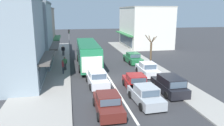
% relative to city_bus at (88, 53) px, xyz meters
% --- Properties ---
extents(ground_plane, '(140.00, 140.00, 0.00)m').
position_rel_city_bus_xyz_m(ground_plane, '(1.79, -6.23, -1.88)').
color(ground_plane, '#2D2D30').
extents(lane_centre_line, '(0.20, 28.00, 0.01)m').
position_rel_city_bus_xyz_m(lane_centre_line, '(1.79, -2.23, -1.88)').
color(lane_centre_line, silver).
rests_on(lane_centre_line, ground).
extents(sidewalk_left, '(5.20, 44.00, 0.14)m').
position_rel_city_bus_xyz_m(sidewalk_left, '(-5.01, -0.23, -1.81)').
color(sidewalk_left, gray).
rests_on(sidewalk_left, ground).
extents(kerb_right, '(2.80, 44.00, 0.12)m').
position_rel_city_bus_xyz_m(kerb_right, '(7.99, -0.23, -1.82)').
color(kerb_right, gray).
rests_on(kerb_right, ground).
extents(shopfront_corner_near, '(7.70, 7.57, 8.55)m').
position_rel_city_bus_xyz_m(shopfront_corner_near, '(-8.40, -6.27, 2.39)').
color(shopfront_corner_near, '#84939E').
rests_on(shopfront_corner_near, ground).
extents(shopfront_mid_block, '(8.34, 8.32, 8.40)m').
position_rel_city_bus_xyz_m(shopfront_mid_block, '(-8.40, 1.98, 2.32)').
color(shopfront_mid_block, '#84939E').
rests_on(shopfront_mid_block, ground).
extents(shopfront_far_end, '(8.13, 8.14, 7.79)m').
position_rel_city_bus_xyz_m(shopfront_far_end, '(-8.39, 10.59, 2.01)').
color(shopfront_far_end, gray).
rests_on(shopfront_far_end, ground).
extents(building_right_far, '(9.19, 11.81, 8.13)m').
position_rel_city_bus_xyz_m(building_right_far, '(13.27, 15.44, 2.18)').
color(building_right_far, silver).
rests_on(building_right_far, ground).
extents(city_bus, '(2.83, 10.88, 3.23)m').
position_rel_city_bus_xyz_m(city_bus, '(0.00, 0.00, 0.00)').
color(city_bus, '#237A4C').
rests_on(city_bus, ground).
extents(sedan_queue_gap_filler, '(1.91, 4.20, 1.47)m').
position_rel_city_bus_xyz_m(sedan_queue_gap_filler, '(0.17, -13.93, -1.22)').
color(sedan_queue_gap_filler, '#561E19').
rests_on(sedan_queue_gap_filler, ground).
extents(sedan_behind_bus_near, '(2.05, 4.28, 1.47)m').
position_rel_city_bus_xyz_m(sedan_behind_bus_near, '(3.41, -12.92, -1.22)').
color(sedan_behind_bus_near, '#9EA3A8').
rests_on(sedan_behind_bus_near, ground).
extents(sedan_adjacent_lane_trail, '(2.05, 4.28, 1.47)m').
position_rel_city_bus_xyz_m(sedan_adjacent_lane_trail, '(0.19, -7.84, -1.22)').
color(sedan_adjacent_lane_trail, silver).
rests_on(sedan_adjacent_lane_trail, ground).
extents(sedan_queue_far_back, '(2.02, 4.26, 1.47)m').
position_rel_city_bus_xyz_m(sedan_queue_far_back, '(3.57, -9.74, -1.22)').
color(sedan_queue_far_back, maroon).
rests_on(sedan_queue_far_back, ground).
extents(parked_wagon_kerb_front, '(1.97, 4.52, 1.58)m').
position_rel_city_bus_xyz_m(parked_wagon_kerb_front, '(6.31, -11.14, -1.14)').
color(parked_wagon_kerb_front, black).
rests_on(parked_wagon_kerb_front, ground).
extents(parked_sedan_kerb_second, '(1.96, 4.23, 1.47)m').
position_rel_city_bus_xyz_m(parked_sedan_kerb_second, '(6.37, -5.27, -1.22)').
color(parked_sedan_kerb_second, silver).
rests_on(parked_sedan_kerb_second, ground).
extents(parked_sedan_kerb_third, '(2.02, 4.26, 1.47)m').
position_rel_city_bus_xyz_m(parked_sedan_kerb_third, '(6.45, 0.85, -1.22)').
color(parked_sedan_kerb_third, '#1E6638').
rests_on(parked_sedan_kerb_third, ground).
extents(traffic_light_downstreet, '(0.32, 0.24, 4.20)m').
position_rel_city_bus_xyz_m(traffic_light_downstreet, '(-2.35, 9.83, 0.97)').
color(traffic_light_downstreet, gray).
rests_on(traffic_light_downstreet, ground).
extents(street_tree_right, '(1.55, 1.84, 4.38)m').
position_rel_city_bus_xyz_m(street_tree_right, '(7.64, -2.90, 0.21)').
color(street_tree_right, brown).
rests_on(street_tree_right, ground).
extents(pedestrian_with_handbag_near, '(0.66, 0.35, 1.63)m').
position_rel_city_bus_xyz_m(pedestrian_with_handbag_near, '(-3.03, -1.82, -0.81)').
color(pedestrian_with_handbag_near, '#333338').
rests_on(pedestrian_with_handbag_near, sidewalk_left).
extents(pedestrian_browsing_midblock, '(0.56, 0.27, 1.63)m').
position_rel_city_bus_xyz_m(pedestrian_browsing_midblock, '(-3.38, 7.42, -0.81)').
color(pedestrian_browsing_midblock, '#333338').
rests_on(pedestrian_browsing_midblock, sidewalk_left).
extents(pedestrian_far_walker, '(0.22, 0.57, 1.63)m').
position_rel_city_bus_xyz_m(pedestrian_far_walker, '(-3.22, -3.39, -0.81)').
color(pedestrian_far_walker, '#232838').
rests_on(pedestrian_far_walker, sidewalk_left).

